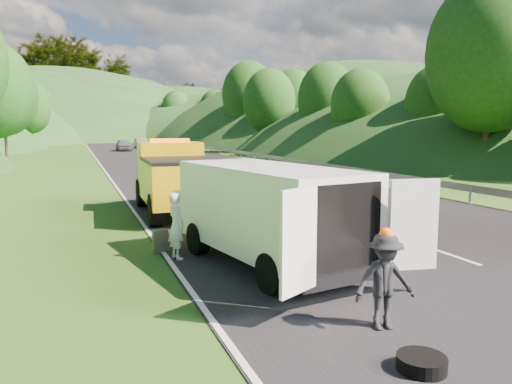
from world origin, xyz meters
name	(u,v)px	position (x,y,z in m)	size (l,w,h in m)	color
ground	(309,247)	(0.00, 0.00, 0.00)	(320.00, 320.00, 0.00)	#38661E
road_surface	(166,158)	(3.00, 40.00, 0.01)	(14.00, 200.00, 0.02)	black
guardrail	(204,151)	(10.30, 52.50, 0.00)	(0.06, 140.00, 1.52)	gray
tree_line_right	(272,147)	(23.00, 60.00, 0.00)	(14.00, 140.00, 14.00)	#245C1B
hills_backdrop	(120,138)	(6.50, 134.70, 0.00)	(201.00, 288.60, 44.00)	#2D5B23
tow_truck	(175,178)	(-2.44, 6.52, 1.38)	(2.67, 6.64, 2.82)	black
white_van	(264,210)	(-1.82, -1.22, 1.35)	(4.07, 7.13, 2.39)	black
woman	(177,259)	(-3.68, 0.00, 0.00)	(0.61, 0.44, 1.67)	white
child	(252,248)	(-1.54, 0.40, 0.00)	(0.44, 0.34, 0.91)	tan
worker	(383,330)	(-1.35, -5.48, 0.00)	(1.03, 0.59, 1.59)	black
suitcase	(160,241)	(-3.95, 0.83, 0.31)	(0.38, 0.21, 0.62)	#555440
spare_tire	(421,371)	(-1.68, -6.86, 0.00)	(0.68, 0.68, 0.20)	black
passing_suv	(337,199)	(5.25, 7.88, 0.00)	(2.30, 5.00, 1.39)	black
dist_car_a	(124,151)	(0.27, 56.64, 0.00)	(1.86, 4.63, 1.58)	#54555A
dist_car_b	(141,148)	(3.65, 64.85, 0.00)	(1.62, 4.65, 1.53)	brown
dist_car_c	(118,142)	(2.92, 97.09, 0.00)	(1.99, 4.89, 1.42)	#9D604E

